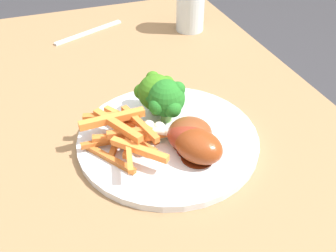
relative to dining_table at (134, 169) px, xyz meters
The scene contains 10 objects.
dining_table is the anchor object (origin of this frame).
dinner_plate 0.14m from the dining_table, 146.08° to the right, with size 0.29×0.29×0.01m, color silver.
broccoli_floret_front 0.18m from the dining_table, 116.52° to the right, with size 0.07×0.06×0.07m.
broccoli_floret_middle 0.17m from the dining_table, 85.18° to the right, with size 0.07×0.07×0.07m.
carrot_fries_pile 0.16m from the dining_table, 158.40° to the left, with size 0.17×0.14×0.04m.
chicken_drumstick_near 0.20m from the dining_table, 151.85° to the right, with size 0.12×0.09×0.05m.
chicken_drumstick_far 0.18m from the dining_table, 144.73° to the right, with size 0.09×0.12×0.04m.
chicken_drumstick_extra 0.19m from the dining_table, 150.18° to the right, with size 0.11×0.10×0.04m.
fork 0.40m from the dining_table, ahead, with size 0.19×0.01×0.01m, color silver.
water_glass 0.44m from the dining_table, 36.88° to the right, with size 0.07×0.07×0.13m, color silver.
Camera 1 is at (-0.50, 0.11, 1.12)m, focal length 40.59 mm.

